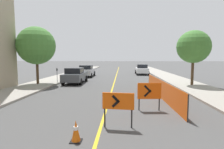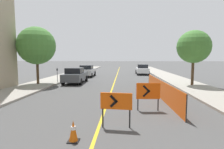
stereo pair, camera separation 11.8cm
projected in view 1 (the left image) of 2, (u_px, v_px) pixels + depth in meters
name	position (u px, v px, depth m)	size (l,w,h in m)	color
lane_stripe	(115.00, 80.00, 20.52)	(0.12, 59.05, 0.01)	gold
sidewalk_left	(56.00, 79.00, 20.89)	(3.18, 59.05, 0.14)	#9E998E
sidewalk_right	(176.00, 80.00, 20.13)	(3.18, 59.05, 0.14)	#9E998E
traffic_cone_fifth	(76.00, 131.00, 5.38)	(0.35, 0.35, 0.68)	black
arrow_barricade_primary	(118.00, 103.00, 6.42)	(1.18, 0.16, 1.31)	#EF560C
arrow_barricade_secondary	(149.00, 92.00, 8.53)	(1.16, 0.14, 1.37)	#EF560C
safety_mesh_fence	(161.00, 89.00, 11.25)	(0.26, 8.65, 1.15)	#EF560C
parked_car_curb_near	(75.00, 75.00, 17.92)	(1.94, 4.34, 1.59)	#474C51
parked_car_curb_mid	(87.00, 71.00, 24.21)	(1.94, 4.32, 1.59)	#B7B7BC
parked_car_curb_far	(142.00, 69.00, 27.38)	(2.00, 4.38, 1.59)	silver
parking_meter_far_curb	(57.00, 72.00, 17.74)	(0.12, 0.11, 1.42)	#4C4C51
street_tree_left_near	(36.00, 46.00, 16.28)	(3.50, 3.50, 5.34)	#4C3823
street_tree_right_near	(193.00, 47.00, 15.59)	(2.92, 2.92, 4.90)	#4C3823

